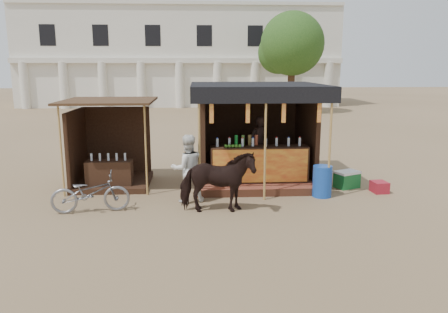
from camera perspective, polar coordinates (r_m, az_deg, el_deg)
ground at (r=9.40m, az=0.61°, el=-8.58°), size 120.00×120.00×0.00m
main_stall at (r=12.46m, az=4.12°, el=1.35°), size 3.60×3.61×2.78m
secondary_stall at (r=12.52m, az=-15.11°, el=0.22°), size 2.40×2.40×2.38m
cow at (r=9.80m, az=-0.90°, el=-3.35°), size 1.69×0.79×1.42m
motorbike at (r=10.33m, az=-17.06°, el=-4.55°), size 1.80×0.84×0.91m
bystander at (r=10.58m, az=-4.79°, el=-1.59°), size 0.94×0.82×1.66m
blue_barrel at (r=11.35m, az=12.70°, el=-3.18°), size 0.62×0.62×0.80m
red_crate at (r=12.20m, az=19.63°, el=-3.77°), size 0.41×0.46×0.29m
cooler at (r=12.39m, az=15.75°, el=-2.88°), size 0.77×0.67×0.46m
background_building at (r=38.76m, az=-5.69°, el=12.72°), size 26.00×7.45×8.18m
tree at (r=31.63m, az=8.49°, el=14.07°), size 4.50×4.40×7.00m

